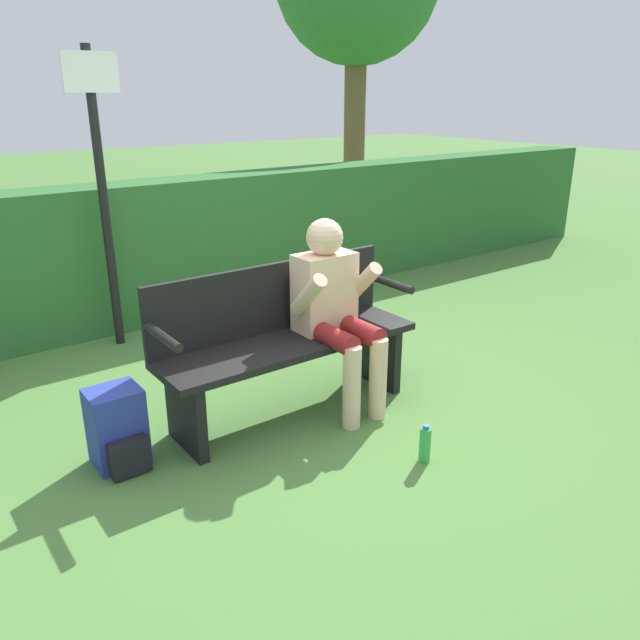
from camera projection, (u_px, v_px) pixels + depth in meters
ground_plane at (292, 412)px, 3.98m from camera, size 40.00×40.00×0.00m
hedge_back at (149, 252)px, 5.43m from camera, size 12.00×0.45×1.21m
park_bench at (285, 339)px, 3.86m from camera, size 1.67×0.46×0.93m
person_seated at (334, 304)px, 3.86m from camera, size 0.51×0.58×1.20m
backpack at (118, 430)px, 3.36m from camera, size 0.28×0.32×0.44m
water_bottle at (425, 444)px, 3.41m from camera, size 0.06×0.06×0.22m
signpost at (102, 182)px, 4.62m from camera, size 0.39×0.09×2.24m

